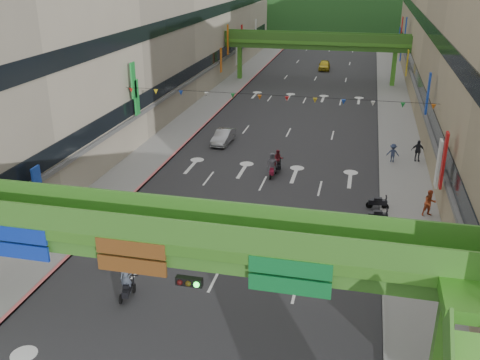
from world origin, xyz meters
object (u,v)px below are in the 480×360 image
object	(u,v)px
car_silver	(223,137)
car_yellow	(324,65)
overpass_near	(192,258)
pedestrian_red	(429,205)
scooter_rider_mid	(278,161)
scooter_rider_near	(127,282)

from	to	relation	value
car_silver	car_yellow	size ratio (longest dim) A/B	0.93
overpass_near	pedestrian_red	size ratio (longest dim) A/B	14.98
overpass_near	scooter_rider_mid	size ratio (longest dim) A/B	14.59
overpass_near	scooter_rider_near	size ratio (longest dim) A/B	13.70
scooter_rider_near	car_yellow	xyz separation A→B (m)	(4.64, 66.12, -0.20)
car_yellow	pedestrian_red	world-z (taller)	pedestrian_red
overpass_near	car_silver	xyz separation A→B (m)	(-6.54, 29.62, -4.53)
scooter_rider_near	scooter_rider_mid	size ratio (longest dim) A/B	1.06
scooter_rider_mid	car_yellow	size ratio (longest dim) A/B	0.43
car_yellow	pedestrian_red	distance (m)	53.86
overpass_near	pedestrian_red	world-z (taller)	overpass_near
scooter_rider_mid	car_silver	size ratio (longest dim) A/B	0.47
scooter_rider_mid	pedestrian_red	distance (m)	13.02
scooter_rider_near	overpass_near	bearing A→B (deg)	-37.39
scooter_rider_near	car_silver	size ratio (longest dim) A/B	0.50
scooter_rider_near	pedestrian_red	distance (m)	21.07
scooter_rider_mid	car_silver	distance (m)	8.86
car_silver	car_yellow	distance (m)	40.73
overpass_near	car_yellow	world-z (taller)	overpass_near
pedestrian_red	car_yellow	bearing A→B (deg)	79.97
scooter_rider_mid	car_silver	xyz separation A→B (m)	(-6.35, 6.18, -0.30)
scooter_rider_mid	car_silver	world-z (taller)	scooter_rider_mid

